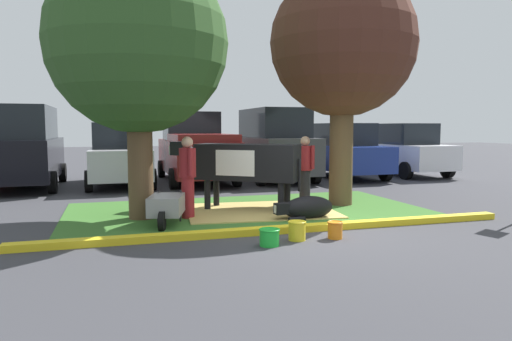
% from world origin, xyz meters
% --- Properties ---
extents(ground_plane, '(80.00, 80.00, 0.00)m').
position_xyz_m(ground_plane, '(0.00, 0.00, 0.00)').
color(ground_plane, '#38383D').
extents(grass_island, '(7.88, 4.29, 0.02)m').
position_xyz_m(grass_island, '(-0.56, 2.23, 0.01)').
color(grass_island, '#386B28').
rests_on(grass_island, ground).
extents(curb_yellow, '(9.08, 0.24, 0.12)m').
position_xyz_m(curb_yellow, '(-0.56, -0.07, 0.06)').
color(curb_yellow, yellow).
rests_on(curb_yellow, ground).
extents(hay_bedding, '(3.42, 2.70, 0.04)m').
position_xyz_m(hay_bedding, '(-0.36, 2.02, 0.03)').
color(hay_bedding, tan).
rests_on(hay_bedding, ground).
extents(shade_tree_left, '(3.59, 3.59, 5.34)m').
position_xyz_m(shade_tree_left, '(-2.92, 1.96, 3.52)').
color(shade_tree_left, brown).
rests_on(shade_tree_left, ground).
extents(shade_tree_right, '(3.43, 3.43, 5.55)m').
position_xyz_m(shade_tree_right, '(1.79, 2.36, 3.79)').
color(shade_tree_right, brown).
rests_on(shade_tree_right, ground).
extents(cow_holstein, '(2.73, 2.18, 1.54)m').
position_xyz_m(cow_holstein, '(-0.68, 2.28, 1.09)').
color(cow_holstein, black).
rests_on(cow_holstein, ground).
extents(calf_lying, '(1.32, 0.58, 0.48)m').
position_xyz_m(calf_lying, '(0.30, 0.93, 0.24)').
color(calf_lying, black).
rests_on(calf_lying, ground).
extents(person_handler, '(0.34, 0.46, 1.66)m').
position_xyz_m(person_handler, '(0.95, 2.58, 0.90)').
color(person_handler, black).
rests_on(person_handler, ground).
extents(person_visitor_near, '(0.34, 0.53, 1.69)m').
position_xyz_m(person_visitor_near, '(-2.00, 1.71, 0.91)').
color(person_visitor_near, maroon).
rests_on(person_visitor_near, ground).
extents(wheelbarrow, '(0.89, 1.61, 0.63)m').
position_xyz_m(wheelbarrow, '(-2.50, 1.14, 0.39)').
color(wheelbarrow, gray).
rests_on(wheelbarrow, ground).
extents(bucket_green, '(0.34, 0.34, 0.27)m').
position_xyz_m(bucket_green, '(-1.11, -0.87, 0.14)').
color(bucket_green, green).
rests_on(bucket_green, ground).
extents(bucket_yellow, '(0.31, 0.31, 0.32)m').
position_xyz_m(bucket_yellow, '(-0.55, -0.66, 0.17)').
color(bucket_yellow, yellow).
rests_on(bucket_yellow, ground).
extents(bucket_orange, '(0.27, 0.27, 0.29)m').
position_xyz_m(bucket_orange, '(0.11, -0.74, 0.15)').
color(bucket_orange, orange).
rests_on(bucket_orange, ground).
extents(suv_black, '(2.13, 4.60, 2.52)m').
position_xyz_m(suv_black, '(-6.06, 8.05, 1.27)').
color(suv_black, black).
rests_on(suv_black, ground).
extents(sedan_silver, '(2.03, 4.40, 2.02)m').
position_xyz_m(sedan_silver, '(-3.23, 7.93, 0.98)').
color(sedan_silver, '#B7B7BC').
rests_on(sedan_silver, ground).
extents(pickup_truck_maroon, '(2.23, 5.40, 2.42)m').
position_xyz_m(pickup_truck_maroon, '(-0.71, 8.38, 1.11)').
color(pickup_truck_maroon, maroon).
rests_on(pickup_truck_maroon, ground).
extents(suv_dark_grey, '(2.13, 4.60, 2.52)m').
position_xyz_m(suv_dark_grey, '(2.01, 7.96, 1.27)').
color(suv_dark_grey, '#3D3D42').
rests_on(suv_dark_grey, ground).
extents(sedan_blue, '(2.03, 4.40, 2.02)m').
position_xyz_m(sedan_blue, '(4.74, 7.91, 0.98)').
color(sedan_blue, navy).
rests_on(sedan_blue, ground).
extents(hatchback_white, '(2.03, 4.40, 2.02)m').
position_xyz_m(hatchback_white, '(7.52, 8.16, 0.98)').
color(hatchback_white, silver).
rests_on(hatchback_white, ground).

